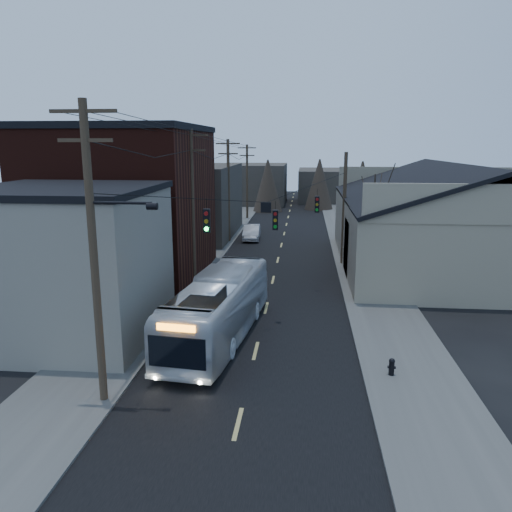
{
  "coord_description": "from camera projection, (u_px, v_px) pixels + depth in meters",
  "views": [
    {
      "loc": [
        2.05,
        -12.78,
        9.09
      ],
      "look_at": [
        -0.58,
        14.08,
        3.0
      ],
      "focal_mm": 35.0,
      "sensor_mm": 36.0,
      "label": 1
    }
  ],
  "objects": [
    {
      "name": "sidewalk_right",
      "position": [
        355.0,
        251.0,
        43.09
      ],
      "size": [
        4.0,
        110.0,
        0.12
      ],
      "primitive_type": "cube",
      "color": "#474744",
      "rests_on": "ground"
    },
    {
      "name": "building_brick",
      "position": [
        127.0,
        205.0,
        33.87
      ],
      "size": [
        10.0,
        12.0,
        10.0
      ],
      "primitive_type": "cube",
      "color": "black",
      "rests_on": "ground"
    },
    {
      "name": "sidewalk_left",
      "position": [
        207.0,
        248.0,
        44.33
      ],
      "size": [
        4.0,
        110.0,
        0.12
      ],
      "primitive_type": "cube",
      "color": "#474744",
      "rests_on": "ground"
    },
    {
      "name": "fire_hydrant",
      "position": [
        392.0,
        366.0,
        19.73
      ],
      "size": [
        0.33,
        0.24,
        0.7
      ],
      "rotation": [
        0.0,
        0.0,
        -0.14
      ],
      "color": "black",
      "rests_on": "sidewalk_right"
    },
    {
      "name": "building_far_left",
      "position": [
        253.0,
        184.0,
        77.61
      ],
      "size": [
        10.0,
        12.0,
        6.0
      ],
      "primitive_type": "cube",
      "color": "#37322C",
      "rests_on": "ground"
    },
    {
      "name": "building_left_far",
      "position": [
        189.0,
        201.0,
        49.68
      ],
      "size": [
        9.0,
        14.0,
        7.0
      ],
      "primitive_type": "cube",
      "color": "#37322C",
      "rests_on": "ground"
    },
    {
      "name": "bus",
      "position": [
        219.0,
        308.0,
        23.52
      ],
      "size": [
        3.83,
        11.22,
        3.06
      ],
      "primitive_type": "imported",
      "rotation": [
        0.0,
        0.0,
        3.03
      ],
      "color": "silver",
      "rests_on": "ground"
    },
    {
      "name": "bare_tree",
      "position": [
        372.0,
        230.0,
        32.61
      ],
      "size": [
        0.4,
        0.4,
        7.2
      ],
      "primitive_type": "cone",
      "color": "black",
      "rests_on": "ground"
    },
    {
      "name": "ground",
      "position": [
        229.0,
        461.0,
        14.6
      ],
      "size": [
        160.0,
        160.0,
        0.0
      ],
      "primitive_type": "plane",
      "color": "black",
      "rests_on": "ground"
    },
    {
      "name": "parked_car",
      "position": [
        252.0,
        232.0,
        48.15
      ],
      "size": [
        1.72,
        4.44,
        1.44
      ],
      "primitive_type": "imported",
      "rotation": [
        0.0,
        0.0,
        0.05
      ],
      "color": "#A9ABB0",
      "rests_on": "ground"
    },
    {
      "name": "building_far_right",
      "position": [
        336.0,
        185.0,
        81.34
      ],
      "size": [
        12.0,
        14.0,
        5.0
      ],
      "primitive_type": "cube",
      "color": "#37322C",
      "rests_on": "ground"
    },
    {
      "name": "road_surface",
      "position": [
        280.0,
        250.0,
        43.72
      ],
      "size": [
        9.0,
        110.0,
        0.02
      ],
      "primitive_type": "cube",
      "color": "black",
      "rests_on": "ground"
    },
    {
      "name": "warehouse",
      "position": [
        452.0,
        232.0,
        37.04
      ],
      "size": [
        16.16,
        20.6,
        7.73
      ],
      "color": "gray",
      "rests_on": "ground"
    },
    {
      "name": "building_clapboard",
      "position": [
        67.0,
        265.0,
        23.43
      ],
      "size": [
        8.0,
        8.0,
        7.0
      ],
      "primitive_type": "cube",
      "color": "slate",
      "rests_on": "ground"
    },
    {
      "name": "utility_lines",
      "position": [
        235.0,
        200.0,
        37.24
      ],
      "size": [
        11.24,
        45.28,
        10.5
      ],
      "color": "#382B1E",
      "rests_on": "ground"
    }
  ]
}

